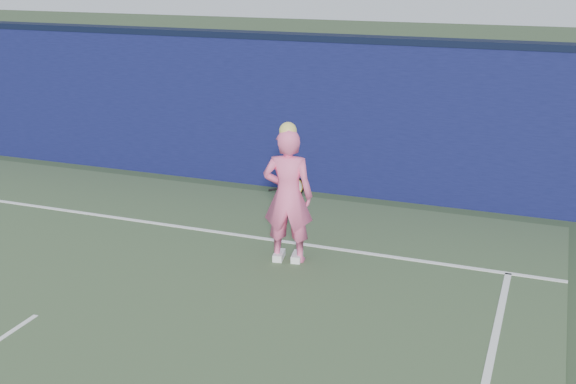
% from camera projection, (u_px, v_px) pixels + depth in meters
% --- Properties ---
extents(backstop_wall, '(24.00, 0.40, 2.50)m').
position_uv_depth(backstop_wall, '(239.00, 111.00, 12.48)').
color(backstop_wall, '#0D1039').
rests_on(backstop_wall, ground).
extents(wall_cap, '(24.00, 0.42, 0.10)m').
position_uv_depth(wall_cap, '(238.00, 34.00, 12.07)').
color(wall_cap, black).
rests_on(wall_cap, backstop_wall).
extents(player, '(0.71, 0.53, 1.84)m').
position_uv_depth(player, '(288.00, 196.00, 9.18)').
color(player, pink).
rests_on(player, ground).
extents(racket, '(0.53, 0.11, 0.28)m').
position_uv_depth(racket, '(292.00, 187.00, 9.57)').
color(racket, black).
rests_on(racket, ground).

